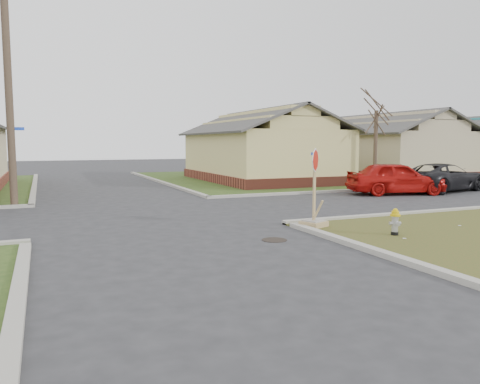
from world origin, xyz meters
name	(u,v)px	position (x,y,z in m)	size (l,w,h in m)	color
ground	(185,244)	(0.00, 0.00, 0.00)	(120.00, 120.00, 0.00)	#2B2B2E
verge_far_right	(392,174)	(22.00, 18.00, 0.03)	(37.00, 19.00, 0.05)	#2B4318
curbs	(144,215)	(0.00, 5.00, 0.00)	(80.00, 40.00, 0.12)	#A3A094
manhole	(274,240)	(2.20, -0.50, 0.01)	(0.64, 0.64, 0.01)	black
side_house_yellow	(262,147)	(10.00, 16.50, 2.19)	(7.60, 11.60, 4.70)	brown
side_house_tan	(385,147)	(20.00, 16.50, 2.19)	(7.60, 11.60, 4.70)	brown
utility_pole	(8,84)	(-4.20, 8.90, 4.66)	(1.80, 0.28, 9.00)	#3F3024
tree_mid_right	(375,149)	(14.00, 10.20, 2.15)	(0.22, 0.22, 4.20)	#3F3024
fire_hydrant	(395,220)	(5.31, -1.36, 0.44)	(0.26, 0.26, 0.71)	black
stop_sign	(314,210)	(4.03, 0.56, 0.54)	(0.64, 0.63, 2.26)	tan
red_sedan	(396,178)	(12.46, 6.73, 0.79)	(1.85, 4.61, 1.57)	#B2100C
dark_pickup	(443,177)	(15.74, 7.02, 0.71)	(2.36, 5.12, 1.42)	black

